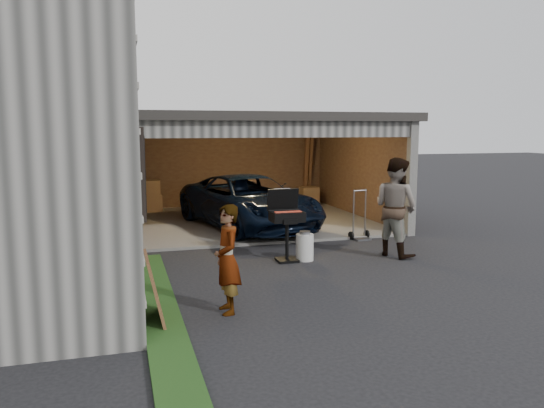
{
  "coord_description": "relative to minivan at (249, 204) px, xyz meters",
  "views": [
    {
      "loc": [
        -2.74,
        -7.47,
        2.53
      ],
      "look_at": [
        -0.02,
        1.84,
        1.15
      ],
      "focal_mm": 35.0,
      "sensor_mm": 36.0,
      "label": 1
    }
  ],
  "objects": [
    {
      "name": "garage",
      "position": [
        0.37,
        1.42,
        1.22
      ],
      "size": [
        6.8,
        6.3,
        2.9
      ],
      "color": "#605E59",
      "rests_on": "ground"
    },
    {
      "name": "ground",
      "position": [
        -0.39,
        -5.38,
        -0.65
      ],
      "size": [
        80.0,
        80.0,
        0.0
      ],
      "primitive_type": "plane",
      "color": "black",
      "rests_on": "ground"
    },
    {
      "name": "hand_truck",
      "position": [
        2.18,
        -1.9,
        -0.43
      ],
      "size": [
        0.5,
        0.4,
        1.16
      ],
      "rotation": [
        0.0,
        0.0,
        0.15
      ],
      "color": "slate",
      "rests_on": "ground"
    },
    {
      "name": "minivan",
      "position": [
        0.0,
        0.0,
        0.0
      ],
      "size": [
        3.22,
        5.08,
        1.31
      ],
      "primitive_type": "imported",
      "rotation": [
        0.0,
        0.0,
        0.24
      ],
      "color": "black",
      "rests_on": "ground"
    },
    {
      "name": "propane_tank",
      "position": [
        0.28,
        -3.4,
        -0.4
      ],
      "size": [
        0.43,
        0.43,
        0.52
      ],
      "primitive_type": "cylinder",
      "rotation": [
        0.0,
        0.0,
        0.32
      ],
      "color": "white",
      "rests_on": "ground"
    },
    {
      "name": "bbq_grill",
      "position": [
        -0.07,
        -3.34,
        0.16
      ],
      "size": [
        0.62,
        0.54,
        1.38
      ],
      "color": "black",
      "rests_on": "ground"
    },
    {
      "name": "woman",
      "position": [
        -1.74,
        -5.88,
        0.1
      ],
      "size": [
        0.39,
        0.57,
        1.51
      ],
      "primitive_type": "imported",
      "rotation": [
        0.0,
        0.0,
        -1.52
      ],
      "color": "silver",
      "rests_on": "ground"
    },
    {
      "name": "groundcover_strip",
      "position": [
        -2.64,
        -6.38,
        -0.62
      ],
      "size": [
        0.5,
        8.0,
        0.06
      ],
      "primitive_type": "cube",
      "color": "#193814",
      "rests_on": "ground"
    },
    {
      "name": "plywood_panel",
      "position": [
        -2.73,
        -6.04,
        -0.19
      ],
      "size": [
        0.23,
        0.84,
        0.92
      ],
      "primitive_type": "cube",
      "rotation": [
        0.0,
        -0.21,
        0.0
      ],
      "color": "brown",
      "rests_on": "ground"
    },
    {
      "name": "man",
      "position": [
        2.15,
        -3.52,
        0.33
      ],
      "size": [
        1.06,
        1.17,
        1.97
      ],
      "primitive_type": "imported",
      "rotation": [
        0.0,
        0.0,
        1.97
      ],
      "color": "#47231C",
      "rests_on": "ground"
    }
  ]
}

